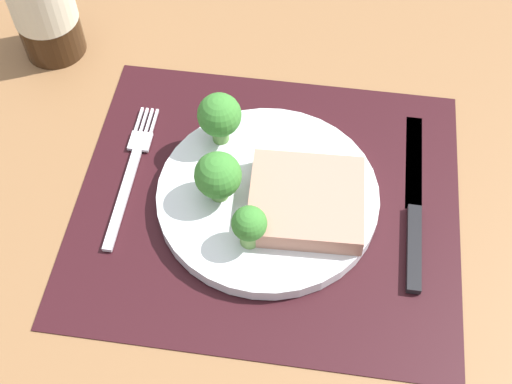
{
  "coord_description": "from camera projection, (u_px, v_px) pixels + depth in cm",
  "views": [
    {
      "loc": [
        4.38,
        -39.81,
        59.91
      ],
      "look_at": [
        -1.23,
        -0.17,
        1.9
      ],
      "focal_mm": 47.28,
      "sensor_mm": 36.0,
      "label": 1
    }
  ],
  "objects": [
    {
      "name": "fork",
      "position": [
        131.0,
        172.0,
        0.74
      ],
      "size": [
        2.4,
        19.2,
        0.5
      ],
      "rotation": [
        0.0,
        0.0,
        0.0
      ],
      "color": "silver",
      "rests_on": "placemat"
    },
    {
      "name": "broccoli_center",
      "position": [
        249.0,
        225.0,
        0.65
      ],
      "size": [
        3.51,
        3.51,
        5.09
      ],
      "color": "#6B994C",
      "rests_on": "plate"
    },
    {
      "name": "steak",
      "position": [
        306.0,
        201.0,
        0.68
      ],
      "size": [
        12.02,
        11.1,
        2.29
      ],
      "primitive_type": "cube",
      "rotation": [
        0.0,
        0.0,
        0.04
      ],
      "color": "tan",
      "rests_on": "plate"
    },
    {
      "name": "placemat",
      "position": [
        268.0,
        201.0,
        0.72
      ],
      "size": [
        40.51,
        35.42,
        0.3
      ],
      "primitive_type": "cube",
      "color": "black",
      "rests_on": "ground_plane"
    },
    {
      "name": "broccoli_back_left",
      "position": [
        218.0,
        176.0,
        0.67
      ],
      "size": [
        4.85,
        4.85,
        5.95
      ],
      "color": "#5B8942",
      "rests_on": "plate"
    },
    {
      "name": "broccoli_near_steak",
      "position": [
        219.0,
        116.0,
        0.71
      ],
      "size": [
        4.77,
        4.77,
        6.37
      ],
      "color": "#5B8942",
      "rests_on": "plate"
    },
    {
      "name": "plate",
      "position": [
        268.0,
        196.0,
        0.71
      ],
      "size": [
        23.41,
        23.41,
        1.6
      ],
      "primitive_type": "cylinder",
      "color": "silver",
      "rests_on": "placemat"
    },
    {
      "name": "knife",
      "position": [
        414.0,
        212.0,
        0.71
      ],
      "size": [
        1.8,
        23.0,
        0.8
      ],
      "rotation": [
        0.0,
        0.0,
        0.05
      ],
      "color": "black",
      "rests_on": "placemat"
    },
    {
      "name": "ground_plane",
      "position": [
        267.0,
        210.0,
        0.73
      ],
      "size": [
        140.0,
        110.0,
        3.0
      ],
      "primitive_type": "cube",
      "color": "brown"
    }
  ]
}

